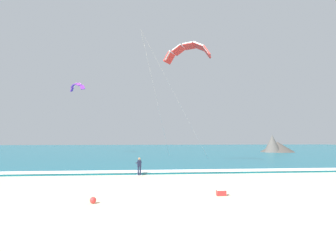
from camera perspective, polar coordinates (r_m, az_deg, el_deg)
ground_plane at (r=16.85m, az=3.10°, el=-14.53°), size 200.00×200.00×0.00m
sea at (r=87.97m, az=-4.16°, el=-4.70°), size 200.00×120.00×0.20m
surf_foam at (r=29.16m, az=-0.78°, el=-8.97°), size 200.00×2.12×0.04m
surfboard at (r=27.65m, az=-5.75°, el=-9.72°), size 0.78×1.47×0.09m
kitesurfer at (r=27.56m, az=-5.75°, el=-7.83°), size 0.61×0.60×1.69m
kite_primary at (r=38.17m, az=3.99°, el=14.75°), size 8.79×10.26×14.65m
kite_distant at (r=66.05m, az=-17.78°, el=7.59°), size 3.82×3.91×1.80m
headland_right at (r=74.16m, az=20.71°, el=-3.82°), size 8.71×8.71×4.36m
cooler_box at (r=18.32m, az=10.54°, el=-12.87°), size 0.58×0.38×0.40m
beach_ball at (r=16.47m, az=-14.72°, el=-14.11°), size 0.35×0.35×0.35m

